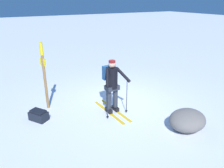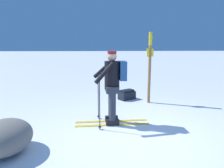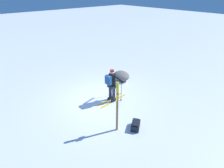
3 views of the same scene
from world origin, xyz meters
TOP-DOWN VIEW (x-y plane):
  - ground_plane at (0.00, 0.00)m, footprint 80.00×80.00m
  - skier at (-0.53, -0.37)m, footprint 0.88×1.72m
  - dropped_backpack at (-2.65, 0.21)m, footprint 0.56×0.61m
  - trail_marker at (-2.22, 0.84)m, footprint 0.13×0.23m
  - rock_boulder at (0.75, -2.27)m, footprint 1.04×0.88m

SIDE VIEW (x-z plane):
  - ground_plane at x=0.00m, z-range 0.00..0.00m
  - dropped_backpack at x=-2.65m, z-range -0.01..0.31m
  - rock_boulder at x=0.75m, z-range 0.00..0.57m
  - skier at x=-0.53m, z-range 0.12..1.79m
  - trail_marker at x=-2.22m, z-range 0.19..2.34m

